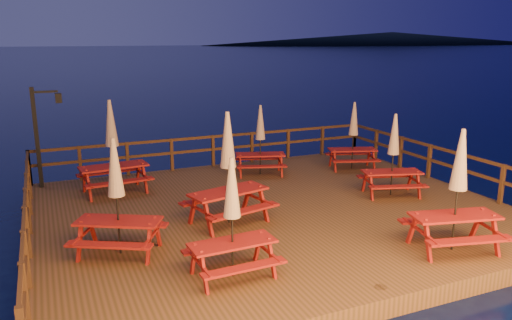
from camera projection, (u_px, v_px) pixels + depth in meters
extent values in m
plane|color=#050B32|center=(272.00, 223.00, 13.24)|extent=(500.00, 500.00, 0.00)
cube|color=#4A3517|center=(272.00, 216.00, 13.19)|extent=(12.00, 10.00, 0.40)
cylinder|color=#371C11|center=(43.00, 208.00, 15.25)|extent=(0.24, 0.24, 1.40)
cylinder|color=#371C11|center=(216.00, 187.00, 17.41)|extent=(0.24, 0.24, 1.40)
cylinder|color=#371C11|center=(351.00, 170.00, 19.57)|extent=(0.24, 0.24, 1.40)
cube|color=#371C11|center=(213.00, 137.00, 17.21)|extent=(11.70, 0.06, 0.09)
cube|color=#371C11|center=(213.00, 149.00, 17.31)|extent=(11.70, 0.06, 0.09)
cube|color=#371C11|center=(70.00, 164.00, 15.52)|extent=(0.10, 0.10, 1.10)
cube|color=#371C11|center=(213.00, 151.00, 17.33)|extent=(0.10, 0.10, 1.10)
cube|color=#371C11|center=(329.00, 140.00, 19.13)|extent=(0.10, 0.10, 1.10)
cube|color=#371C11|center=(25.00, 199.00, 10.63)|extent=(0.06, 9.70, 0.09)
cube|color=#371C11|center=(27.00, 219.00, 10.74)|extent=(0.06, 9.70, 0.09)
cube|color=#371C11|center=(25.00, 309.00, 7.30)|extent=(0.10, 0.10, 1.10)
cube|color=#371C11|center=(27.00, 221.00, 10.75)|extent=(0.10, 0.10, 1.10)
cube|color=#371C11|center=(29.00, 176.00, 14.21)|extent=(0.10, 0.10, 1.10)
cube|color=#371C11|center=(447.00, 150.00, 15.14)|extent=(0.06, 9.70, 0.09)
cube|color=#371C11|center=(445.00, 164.00, 15.25)|extent=(0.06, 9.70, 0.09)
cube|color=#371C11|center=(445.00, 166.00, 15.26)|extent=(0.10, 0.10, 1.10)
cube|color=#371C11|center=(369.00, 142.00, 18.72)|extent=(0.10, 0.10, 1.10)
cube|color=black|center=(37.00, 138.00, 14.69)|extent=(0.12, 0.12, 3.00)
cube|color=black|center=(45.00, 92.00, 14.50)|extent=(0.70, 0.06, 0.06)
cube|color=black|center=(58.00, 98.00, 14.68)|extent=(0.18, 0.18, 0.28)
sphere|color=#E7AA5C|center=(58.00, 98.00, 14.68)|extent=(0.14, 0.14, 0.14)
ellipsoid|color=black|center=(392.00, 38.00, 288.52)|extent=(230.40, 86.40, 7.00)
cube|color=maroon|center=(392.00, 172.00, 14.13)|extent=(1.75, 1.10, 0.05)
cube|color=maroon|center=(385.00, 176.00, 14.72)|extent=(1.64, 0.73, 0.05)
cube|color=maroon|center=(399.00, 187.00, 13.67)|extent=(1.64, 0.73, 0.05)
cube|color=maroon|center=(365.00, 181.00, 14.43)|extent=(0.08, 0.10, 0.68)
cube|color=maroon|center=(371.00, 187.00, 13.85)|extent=(0.08, 0.10, 0.68)
cube|color=maroon|center=(410.00, 180.00, 14.57)|extent=(0.08, 0.10, 0.68)
cube|color=maroon|center=(419.00, 186.00, 13.99)|extent=(0.08, 0.10, 0.68)
cylinder|color=black|center=(393.00, 156.00, 14.02)|extent=(0.04, 0.04, 2.27)
cone|color=tan|center=(395.00, 134.00, 13.87)|extent=(0.33, 0.33, 1.14)
sphere|color=black|center=(396.00, 115.00, 13.74)|extent=(0.06, 0.06, 0.06)
cube|color=maroon|center=(228.00, 192.00, 11.98)|extent=(2.03, 1.16, 0.05)
cube|color=maroon|center=(215.00, 197.00, 12.55)|extent=(1.92, 0.73, 0.05)
cube|color=maroon|center=(244.00, 211.00, 11.56)|extent=(1.92, 0.73, 0.05)
cube|color=maroon|center=(193.00, 210.00, 11.88)|extent=(0.09, 0.12, 0.79)
cube|color=maroon|center=(208.00, 218.00, 11.34)|extent=(0.09, 0.12, 0.79)
cube|color=maroon|center=(247.00, 197.00, 12.81)|extent=(0.09, 0.12, 0.79)
cube|color=maroon|center=(263.00, 204.00, 12.26)|extent=(0.09, 0.12, 0.79)
cylinder|color=black|center=(228.00, 170.00, 11.85)|extent=(0.05, 0.05, 2.65)
cone|color=tan|center=(228.00, 140.00, 11.67)|extent=(0.38, 0.38, 1.32)
sphere|color=black|center=(227.00, 114.00, 11.52)|extent=(0.07, 0.07, 0.07)
cube|color=maroon|center=(455.00, 216.00, 10.46)|extent=(1.94, 1.11, 0.05)
cube|color=maroon|center=(438.00, 219.00, 11.12)|extent=(1.84, 0.70, 0.05)
cube|color=maroon|center=(470.00, 241.00, 9.95)|extent=(1.84, 0.70, 0.05)
cube|color=maroon|center=(412.00, 229.00, 10.75)|extent=(0.08, 0.11, 0.76)
cube|color=maroon|center=(428.00, 241.00, 10.11)|extent=(0.08, 0.11, 0.76)
cube|color=maroon|center=(476.00, 225.00, 11.00)|extent=(0.08, 0.11, 0.76)
cube|color=maroon|center=(496.00, 236.00, 10.36)|extent=(0.08, 0.11, 0.76)
cylinder|color=black|center=(457.00, 193.00, 10.34)|extent=(0.04, 0.04, 2.54)
cone|color=tan|center=(461.00, 160.00, 10.17)|extent=(0.37, 0.37, 1.27)
sphere|color=black|center=(464.00, 131.00, 10.02)|extent=(0.07, 0.07, 0.07)
cube|color=maroon|center=(114.00, 166.00, 14.32)|extent=(1.95, 0.92, 0.05)
cube|color=maroon|center=(109.00, 172.00, 14.93)|extent=(1.91, 0.48, 0.05)
cube|color=maroon|center=(120.00, 182.00, 13.86)|extent=(1.91, 0.48, 0.05)
cube|color=maroon|center=(84.00, 180.00, 14.34)|extent=(0.07, 0.11, 0.79)
cube|color=maroon|center=(89.00, 186.00, 13.75)|extent=(0.07, 0.11, 0.79)
cube|color=maroon|center=(138.00, 173.00, 15.08)|extent=(0.07, 0.11, 0.79)
cube|color=maroon|center=(145.00, 179.00, 14.49)|extent=(0.07, 0.11, 0.79)
cylinder|color=black|center=(112.00, 149.00, 14.19)|extent=(0.05, 0.05, 2.63)
cone|color=tan|center=(111.00, 123.00, 14.01)|extent=(0.38, 0.38, 1.31)
sphere|color=black|center=(109.00, 101.00, 13.87)|extent=(0.07, 0.07, 0.07)
cube|color=maroon|center=(260.00, 154.00, 16.28)|extent=(1.71, 1.10, 0.04)
cube|color=maroon|center=(259.00, 159.00, 16.86)|extent=(1.59, 0.74, 0.04)
cube|color=maroon|center=(262.00, 166.00, 15.83)|extent=(1.59, 0.74, 0.04)
cube|color=maroon|center=(240.00, 163.00, 16.59)|extent=(0.08, 0.10, 0.67)
cube|color=maroon|center=(241.00, 167.00, 16.02)|extent=(0.08, 0.10, 0.67)
cube|color=maroon|center=(279.00, 162.00, 16.70)|extent=(0.08, 0.10, 0.67)
cube|color=maroon|center=(282.00, 166.00, 16.13)|extent=(0.08, 0.10, 0.67)
cylinder|color=black|center=(260.00, 141.00, 16.17)|extent=(0.04, 0.04, 2.22)
cone|color=tan|center=(260.00, 122.00, 16.02)|extent=(0.32, 0.32, 1.11)
sphere|color=black|center=(260.00, 106.00, 15.90)|extent=(0.06, 0.06, 0.06)
cube|color=maroon|center=(118.00, 221.00, 10.28)|extent=(1.83, 1.41, 0.05)
cube|color=maroon|center=(129.00, 224.00, 10.91)|extent=(1.64, 1.06, 0.05)
cube|color=maroon|center=(109.00, 245.00, 9.80)|extent=(1.64, 1.06, 0.05)
cube|color=maroon|center=(92.00, 230.00, 10.74)|extent=(0.10, 0.11, 0.72)
cube|color=maroon|center=(80.00, 242.00, 10.12)|extent=(0.10, 0.11, 0.72)
cube|color=maroon|center=(158.00, 233.00, 10.61)|extent=(0.10, 0.11, 0.72)
cube|color=maroon|center=(149.00, 245.00, 10.00)|extent=(0.10, 0.11, 0.72)
cylinder|color=black|center=(117.00, 199.00, 10.17)|extent=(0.04, 0.04, 2.39)
cone|color=tan|center=(115.00, 167.00, 10.00)|extent=(0.34, 0.34, 1.20)
sphere|color=black|center=(113.00, 140.00, 9.87)|extent=(0.07, 0.07, 0.07)
cube|color=maroon|center=(232.00, 243.00, 9.30)|extent=(1.65, 0.70, 0.05)
cube|color=maroon|center=(222.00, 246.00, 9.84)|extent=(1.63, 0.32, 0.05)
cube|color=maroon|center=(245.00, 268.00, 8.90)|extent=(1.63, 0.32, 0.05)
cube|color=maroon|center=(193.00, 260.00, 9.36)|extent=(0.06, 0.09, 0.68)
cube|color=maroon|center=(204.00, 273.00, 8.84)|extent=(0.06, 0.09, 0.68)
cube|color=maroon|center=(258.00, 247.00, 9.93)|extent=(0.06, 0.09, 0.68)
cube|color=maroon|center=(272.00, 259.00, 9.41)|extent=(0.06, 0.09, 0.68)
cylinder|color=black|center=(232.00, 220.00, 9.20)|extent=(0.04, 0.04, 2.25)
cone|color=tan|center=(232.00, 187.00, 9.04)|extent=(0.32, 0.32, 1.13)
sphere|color=black|center=(231.00, 160.00, 8.92)|extent=(0.06, 0.06, 0.06)
cube|color=maroon|center=(353.00, 150.00, 16.98)|extent=(1.72, 1.11, 0.04)
cube|color=maroon|center=(348.00, 154.00, 17.56)|extent=(1.60, 0.75, 0.04)
cube|color=maroon|center=(356.00, 161.00, 16.53)|extent=(1.60, 0.75, 0.04)
cube|color=maroon|center=(331.00, 157.00, 17.29)|extent=(0.08, 0.10, 0.67)
cube|color=maroon|center=(335.00, 161.00, 16.72)|extent=(0.08, 0.10, 0.67)
cube|color=maroon|center=(369.00, 157.00, 17.39)|extent=(0.08, 0.10, 0.67)
cube|color=maroon|center=(374.00, 161.00, 16.83)|extent=(0.08, 0.10, 0.67)
cylinder|color=black|center=(353.00, 137.00, 16.87)|extent=(0.04, 0.04, 2.22)
cone|color=tan|center=(354.00, 119.00, 16.72)|extent=(0.32, 0.32, 1.11)
sphere|color=black|center=(355.00, 103.00, 16.60)|extent=(0.06, 0.06, 0.06)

